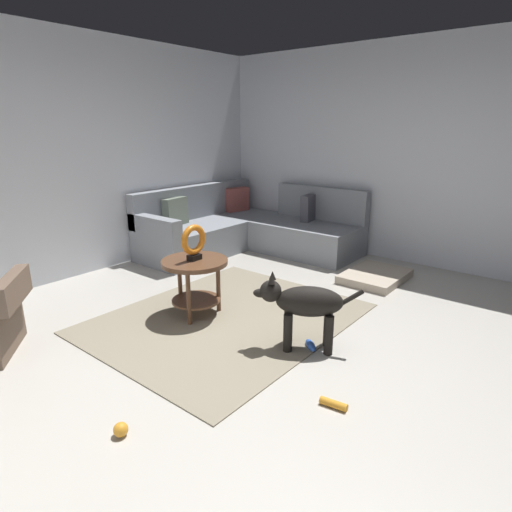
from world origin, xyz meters
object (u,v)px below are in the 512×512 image
at_px(dog_toy_rope, 334,404).
at_px(dog_toy_bone, 311,345).
at_px(dog_toy_ball, 121,430).
at_px(dog_bed_mat, 375,276).
at_px(sectional_couch, 247,230).
at_px(side_table, 195,273).
at_px(dog, 304,304).
at_px(torus_sculpture, 194,241).

distance_m(dog_toy_rope, dog_toy_bone, 0.75).
relative_size(dog_toy_ball, dog_toy_bone, 0.47).
bearing_deg(dog_toy_bone, dog_bed_mat, 8.59).
relative_size(sectional_couch, side_table, 3.75).
xyz_separation_m(dog_bed_mat, dog_toy_bone, (-1.82, -0.28, -0.01)).
xyz_separation_m(dog, dog_toy_bone, (0.03, -0.06, -0.35)).
relative_size(side_table, dog_bed_mat, 0.75).
bearing_deg(dog_toy_bone, dog, 119.87).
bearing_deg(dog_toy_rope, dog_toy_ball, 140.58).
distance_m(dog_bed_mat, dog_toy_ball, 3.36).
distance_m(side_table, dog_bed_mat, 2.18).
height_order(sectional_couch, side_table, sectional_couch).
relative_size(side_table, dog_toy_rope, 3.37).
bearing_deg(torus_sculpture, dog, -85.40).
distance_m(torus_sculpture, dog, 1.17).
bearing_deg(sectional_couch, dog_toy_bone, -129.70).
height_order(torus_sculpture, dog_toy_bone, torus_sculpture).
height_order(dog_bed_mat, dog, dog).
bearing_deg(torus_sculpture, dog_toy_ball, -148.60).
relative_size(sectional_couch, torus_sculpture, 6.90).
height_order(dog_bed_mat, dog_toy_ball, dog_bed_mat).
distance_m(torus_sculpture, dog_toy_ball, 1.79).
height_order(dog, dog_toy_rope, dog).
height_order(dog_toy_rope, dog_toy_bone, dog_toy_bone).
bearing_deg(dog_toy_rope, dog_bed_mat, 18.32).
xyz_separation_m(side_table, dog_toy_rope, (-0.42, -1.68, -0.39)).
bearing_deg(sectional_couch, side_table, -152.09).
distance_m(torus_sculpture, dog_toy_bone, 1.36).
bearing_deg(sectional_couch, dog_bed_mat, -90.36).
height_order(dog_toy_ball, dog_toy_rope, dog_toy_ball).
height_order(dog, dog_toy_bone, dog).
xyz_separation_m(sectional_couch, side_table, (-1.96, -1.04, 0.12)).
relative_size(dog_bed_mat, dog_toy_bone, 4.44).
relative_size(dog, dog_toy_bone, 4.13).
height_order(sectional_couch, dog, sectional_couch).
bearing_deg(dog_toy_ball, torus_sculpture, 31.40).
bearing_deg(dog_toy_bone, side_table, 96.00).
xyz_separation_m(dog_toy_ball, dog_toy_rope, (0.99, -0.82, -0.02)).
bearing_deg(dog_toy_ball, dog_toy_bone, -11.33).
relative_size(dog_toy_ball, dog_toy_rope, 0.48).
bearing_deg(side_table, sectional_couch, 27.91).
height_order(dog_bed_mat, dog_toy_bone, dog_bed_mat).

